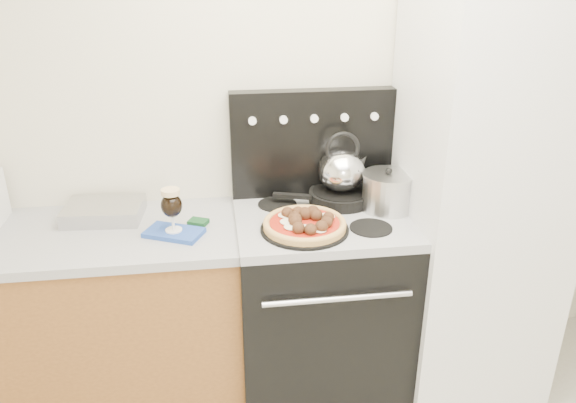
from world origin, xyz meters
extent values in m
cube|color=beige|center=(0.00, 1.50, 1.25)|extent=(3.50, 0.01, 2.50)
cube|color=brown|center=(-1.02, 1.20, 0.43)|extent=(1.45, 0.60, 0.86)
cube|color=#A8A8AD|center=(-1.02, 1.20, 0.88)|extent=(1.48, 0.63, 0.04)
cube|color=black|center=(0.08, 1.18, 0.44)|extent=(0.76, 0.65, 0.88)
cube|color=#ADADB2|center=(0.08, 1.18, 0.90)|extent=(0.76, 0.65, 0.04)
cube|color=black|center=(0.08, 1.45, 1.17)|extent=(0.76, 0.08, 0.50)
cube|color=silver|center=(0.78, 1.15, 0.95)|extent=(0.64, 0.68, 1.90)
cube|color=silver|center=(-0.87, 1.33, 0.93)|extent=(0.35, 0.27, 0.07)
cube|color=#274CAD|center=(-0.56, 1.12, 0.91)|extent=(0.27, 0.22, 0.02)
cylinder|color=black|center=(-0.02, 1.05, 0.93)|extent=(0.46, 0.46, 0.01)
cylinder|color=black|center=(0.20, 1.32, 0.95)|extent=(0.37, 0.37, 0.05)
cylinder|color=silver|center=(0.38, 1.21, 1.00)|extent=(0.28, 0.28, 0.16)
camera|label=1|loc=(-0.38, -1.03, 1.96)|focal=35.00mm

